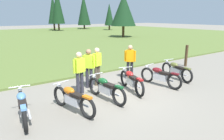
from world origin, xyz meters
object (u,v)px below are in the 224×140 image
at_px(motorcycle_orange, 73,99).
at_px(motorcycle_red, 131,81).
at_px(rider_checking_bike, 89,66).
at_px(rider_with_back_turned, 130,60).
at_px(trail_marker_post, 186,56).
at_px(motorcycle_maroon, 160,76).
at_px(motorcycle_olive, 176,70).
at_px(motorcycle_sky_blue, 23,106).
at_px(rider_near_row_end, 79,70).
at_px(rider_in_hivis_vest, 97,64).
at_px(motorcycle_british_green, 106,89).

relative_size(motorcycle_orange, motorcycle_red, 1.00).
height_order(motorcycle_orange, rider_checking_bike, rider_checking_bike).
xyz_separation_m(rider_with_back_turned, trail_marker_post, (4.53, 0.10, -0.29)).
xyz_separation_m(motorcycle_orange, trail_marker_post, (8.29, 1.82, 0.22)).
relative_size(motorcycle_red, motorcycle_maroon, 0.99).
distance_m(motorcycle_olive, trail_marker_post, 3.00).
relative_size(motorcycle_olive, rider_with_back_turned, 1.25).
distance_m(motorcycle_red, rider_with_back_turned, 1.72).
xyz_separation_m(motorcycle_maroon, motorcycle_olive, (1.41, 0.25, 0.00)).
xyz_separation_m(motorcycle_olive, rider_checking_bike, (-4.10, 1.27, 0.51)).
height_order(motorcycle_sky_blue, rider_checking_bike, rider_checking_bike).
bearing_deg(motorcycle_red, rider_checking_bike, 133.25).
height_order(rider_near_row_end, rider_in_hivis_vest, same).
relative_size(motorcycle_olive, rider_checking_bike, 1.25).
distance_m(motorcycle_sky_blue, rider_with_back_turned, 5.40).
bearing_deg(rider_checking_bike, motorcycle_british_green, -95.38).
height_order(motorcycle_sky_blue, motorcycle_maroon, same).
relative_size(motorcycle_orange, motorcycle_british_green, 0.98).
bearing_deg(motorcycle_sky_blue, motorcycle_british_green, -2.34).
height_order(rider_checking_bike, trail_marker_post, rider_checking_bike).
xyz_separation_m(motorcycle_red, motorcycle_olive, (2.87, 0.03, 0.00)).
bearing_deg(motorcycle_orange, rider_checking_bike, 48.25).
height_order(motorcycle_british_green, rider_in_hivis_vest, rider_in_hivis_vest).
xyz_separation_m(motorcycle_british_green, rider_near_row_end, (-0.49, 1.11, 0.51)).
bearing_deg(rider_checking_bike, trail_marker_post, 0.84).
xyz_separation_m(motorcycle_sky_blue, motorcycle_maroon, (5.65, -0.12, 0.00)).
bearing_deg(rider_with_back_turned, motorcycle_red, -127.49).
relative_size(motorcycle_olive, rider_in_hivis_vest, 1.25).
height_order(motorcycle_maroon, rider_with_back_turned, rider_with_back_turned).
relative_size(rider_near_row_end, trail_marker_post, 1.28).
xyz_separation_m(motorcycle_british_green, rider_checking_bike, (0.14, 1.51, 0.51)).
distance_m(motorcycle_sky_blue, motorcycle_maroon, 5.65).
xyz_separation_m(rider_near_row_end, rider_in_hivis_vest, (1.12, 0.54, 0.00)).
bearing_deg(rider_with_back_turned, motorcycle_olive, -34.27).
bearing_deg(rider_checking_bike, rider_near_row_end, -147.22).
xyz_separation_m(motorcycle_british_green, trail_marker_post, (6.90, 1.61, 0.22)).
bearing_deg(motorcycle_british_green, trail_marker_post, 13.15).
height_order(motorcycle_british_green, trail_marker_post, trail_marker_post).
distance_m(motorcycle_maroon, rider_near_row_end, 3.54).
height_order(rider_in_hivis_vest, trail_marker_post, rider_in_hivis_vest).
bearing_deg(rider_near_row_end, motorcycle_olive, -10.38).
bearing_deg(rider_with_back_turned, rider_near_row_end, -171.94).
height_order(motorcycle_sky_blue, rider_with_back_turned, rider_with_back_turned).
distance_m(motorcycle_olive, rider_near_row_end, 4.84).
bearing_deg(rider_near_row_end, rider_with_back_turned, 8.06).
height_order(motorcycle_red, rider_with_back_turned, rider_with_back_turned).
bearing_deg(motorcycle_olive, motorcycle_maroon, -169.94).
bearing_deg(rider_with_back_turned, motorcycle_sky_blue, -164.94).
xyz_separation_m(rider_with_back_turned, rider_in_hivis_vest, (-1.75, 0.14, 0.00)).
bearing_deg(trail_marker_post, motorcycle_red, -165.73).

